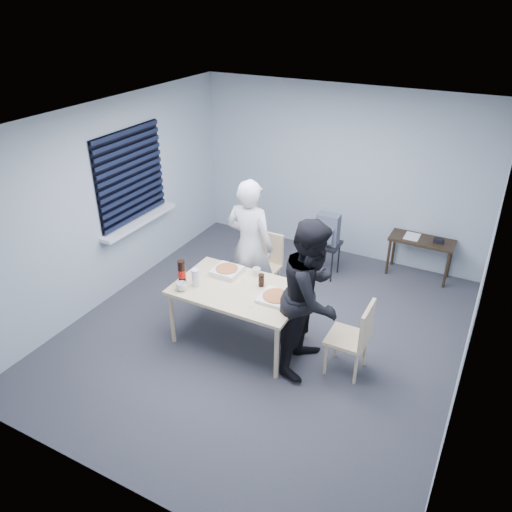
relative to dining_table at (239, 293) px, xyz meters
The scene contains 19 objects.
room 2.24m from the dining_table, 161.82° to the left, with size 5.00×5.00×5.00m.
dining_table is the anchor object (origin of this frame).
chair_far 1.10m from the dining_table, 100.31° to the left, with size 0.42×0.42×0.89m.
chair_right 1.40m from the dining_table, ahead, with size 0.42×0.42×0.89m.
person_white 0.80m from the dining_table, 108.87° to the left, with size 0.65×0.42×1.77m, color silver.
person_black 0.92m from the dining_table, ahead, with size 0.86×0.47×1.77m, color black.
side_table 2.99m from the dining_table, 58.08° to the left, with size 0.90×0.40×0.60m.
stool 1.97m from the dining_table, 79.27° to the left, with size 0.38×0.38×0.53m.
backpack 1.95m from the dining_table, 79.20° to the left, with size 0.32×0.24×0.45m.
pizza_box_a 0.38m from the dining_table, 142.68° to the left, with size 0.32×0.32×0.08m.
pizza_box_b 0.48m from the dining_table, ahead, with size 0.36×0.36×0.05m.
mug_a 0.66m from the dining_table, 149.13° to the right, with size 0.12×0.12×0.10m, color white.
mug_b 0.38m from the dining_table, 83.69° to the left, with size 0.10×0.10×0.09m, color white.
cola_glass 0.30m from the dining_table, 39.34° to the left, with size 0.07×0.07×0.15m, color black.
soda_bottle 0.70m from the dining_table, 162.45° to the right, with size 0.09×0.09×0.29m.
plastic_cups 0.53m from the dining_table, 159.26° to the right, with size 0.09×0.09×0.21m, color silver.
rubber_band 0.41m from the dining_table, 43.33° to the right, with size 0.05×0.05×0.00m, color red.
papers 2.92m from the dining_table, 60.74° to the left, with size 0.21×0.28×0.00m, color white.
black_box 3.10m from the dining_table, 54.56° to the left, with size 0.14×0.10×0.06m, color black.
Camera 1 is at (2.23, -4.46, 3.79)m, focal length 35.00 mm.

